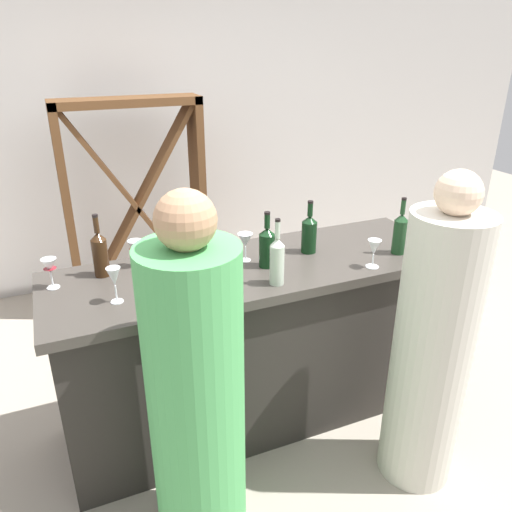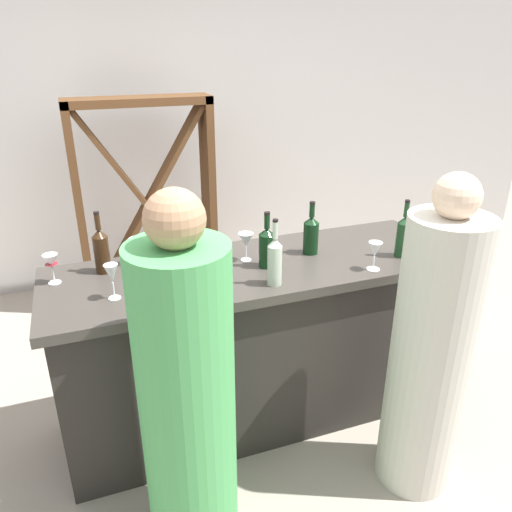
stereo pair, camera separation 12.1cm
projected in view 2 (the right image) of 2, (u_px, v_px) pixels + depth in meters
ground_plane at (256, 412)px, 2.96m from camera, size 12.00×12.00×0.00m
back_wall at (169, 119)px, 4.29m from camera, size 8.00×0.10×2.80m
bar_counter at (256, 343)px, 2.77m from camera, size 2.14×0.69×0.97m
wine_rack at (147, 205)px, 3.95m from camera, size 1.08×0.28×1.65m
wine_bottle_leftmost_amber_brown at (101, 250)px, 2.45m from camera, size 0.08×0.08×0.32m
wine_bottle_second_left_olive_green at (173, 238)px, 2.61m from camera, size 0.08×0.08×0.30m
wine_bottle_center_clear_pale at (275, 260)px, 2.32m from camera, size 0.07×0.07×0.33m
wine_bottle_second_right_dark_green at (267, 246)px, 2.51m from camera, size 0.08×0.08×0.29m
wine_bottle_rightmost_dark_green at (311, 234)px, 2.67m from camera, size 0.08×0.08×0.29m
wine_bottle_far_right_olive_green at (403, 235)px, 2.63m from camera, size 0.07×0.07×0.31m
wine_glass_near_left at (375, 251)px, 2.48m from camera, size 0.07×0.07×0.15m
wine_glass_near_center at (112, 275)px, 2.20m from camera, size 0.06×0.06×0.17m
wine_glass_near_right at (159, 267)px, 2.30m from camera, size 0.07×0.07×0.15m
wine_glass_far_left at (246, 241)px, 2.58m from camera, size 0.08×0.08×0.15m
wine_glass_far_center at (51, 263)px, 2.34m from camera, size 0.07×0.07×0.15m
wine_glass_far_right at (137, 246)px, 2.54m from camera, size 0.08×0.08×0.14m
person_left_guest at (430, 355)px, 2.26m from camera, size 0.42×0.42×1.57m
person_center_guest at (187, 397)px, 1.99m from camera, size 0.42×0.42×1.59m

